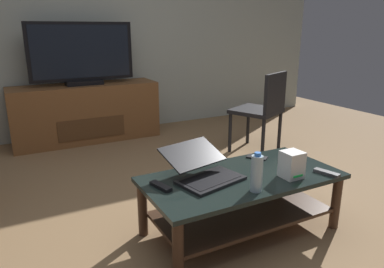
% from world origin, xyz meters
% --- Properties ---
extents(ground_plane, '(7.68, 7.68, 0.00)m').
position_xyz_m(ground_plane, '(0.00, 0.00, 0.00)').
color(ground_plane, olive).
extents(back_wall, '(6.40, 0.12, 2.80)m').
position_xyz_m(back_wall, '(0.00, 2.58, 1.40)').
color(back_wall, '#A8B2A8').
rests_on(back_wall, ground).
extents(coffee_table, '(1.23, 0.60, 0.38)m').
position_xyz_m(coffee_table, '(0.14, -0.20, 0.27)').
color(coffee_table, black).
rests_on(coffee_table, ground).
extents(media_cabinet, '(1.62, 0.48, 0.65)m').
position_xyz_m(media_cabinet, '(-0.28, 2.26, 0.32)').
color(media_cabinet, brown).
rests_on(media_cabinet, ground).
extents(television, '(1.13, 0.20, 0.68)m').
position_xyz_m(television, '(-0.28, 2.24, 0.97)').
color(television, black).
rests_on(television, media_cabinet).
extents(dining_chair, '(0.58, 0.58, 0.84)m').
position_xyz_m(dining_chair, '(1.23, 0.96, 0.48)').
color(dining_chair, black).
rests_on(dining_chair, ground).
extents(laptop, '(0.46, 0.47, 0.18)m').
position_xyz_m(laptop, '(-0.09, -0.12, 0.44)').
color(laptop, black).
rests_on(laptop, coffee_table).
extents(router_box, '(0.12, 0.12, 0.17)m').
position_xyz_m(router_box, '(0.39, -0.36, 0.47)').
color(router_box, white).
rests_on(router_box, coffee_table).
extents(water_bottle_near, '(0.07, 0.07, 0.23)m').
position_xyz_m(water_bottle_near, '(0.08, -0.41, 0.49)').
color(water_bottle_near, silver).
rests_on(water_bottle_near, coffee_table).
extents(cell_phone, '(0.14, 0.15, 0.01)m').
position_xyz_m(cell_phone, '(0.42, 0.01, 0.39)').
color(cell_phone, black).
rests_on(cell_phone, coffee_table).
extents(tv_remote, '(0.08, 0.17, 0.02)m').
position_xyz_m(tv_remote, '(-0.37, -0.13, 0.39)').
color(tv_remote, black).
rests_on(tv_remote, coffee_table).
extents(soundbar_remote, '(0.09, 0.17, 0.02)m').
position_xyz_m(soundbar_remote, '(0.62, -0.43, 0.39)').
color(soundbar_remote, '#2D2D30').
rests_on(soundbar_remote, coffee_table).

